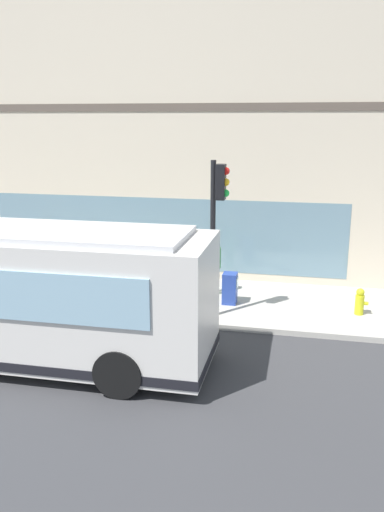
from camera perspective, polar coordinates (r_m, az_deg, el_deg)
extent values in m
plane|color=#38383A|center=(12.38, -11.42, -11.31)|extent=(120.00, 120.00, 0.00)
cube|color=#B2ADA3|center=(16.36, -4.96, -4.29)|extent=(4.06, 40.00, 0.15)
cube|color=beige|center=(21.26, -0.36, 14.06)|extent=(7.87, 17.19, 10.34)
cube|color=brown|center=(17.59, -3.19, 15.64)|extent=(0.36, 16.84, 0.24)
cube|color=slate|center=(17.89, -3.09, 2.44)|extent=(0.12, 12.03, 2.40)
cube|color=#8CB2C6|center=(13.68, -18.15, -0.32)|extent=(0.13, 8.20, 1.00)
cylinder|color=black|center=(12.74, -4.37, -7.82)|extent=(0.31, 1.00, 1.00)
cylinder|color=black|center=(10.75, -7.86, -12.33)|extent=(0.31, 1.00, 1.00)
cylinder|color=black|center=(13.91, 2.23, 1.64)|extent=(0.14, 0.14, 4.18)
cube|color=black|center=(13.62, 3.09, 7.93)|extent=(0.32, 0.24, 0.90)
sphere|color=red|center=(13.57, 3.66, 9.08)|extent=(0.20, 0.20, 0.20)
sphere|color=yellow|center=(13.60, 3.64, 7.91)|extent=(0.20, 0.20, 0.20)
sphere|color=green|center=(13.63, 3.62, 6.74)|extent=(0.20, 0.20, 0.20)
cylinder|color=gold|center=(15.22, 17.52, -5.00)|extent=(0.24, 0.24, 0.55)
sphere|color=gold|center=(15.11, 17.62, -3.73)|extent=(0.22, 0.22, 0.22)
cylinder|color=gold|center=(15.22, 18.17, -4.85)|extent=(0.10, 0.12, 0.10)
cylinder|color=gold|center=(15.36, 17.48, -4.62)|extent=(0.12, 0.10, 0.10)
cylinder|color=#3F8C4C|center=(16.30, 2.35, -2.56)|extent=(0.14, 0.14, 0.80)
cylinder|color=#3F8C4C|center=(16.15, 2.69, -2.72)|extent=(0.14, 0.14, 0.80)
cylinder|color=#3F8C4C|center=(16.03, 2.55, -0.18)|extent=(0.32, 0.32, 0.64)
sphere|color=tan|center=(15.92, 2.56, 1.31)|extent=(0.22, 0.22, 0.22)
cylinder|color=#B23338|center=(18.94, -19.51, -1.05)|extent=(0.14, 0.14, 0.75)
cylinder|color=#99994C|center=(15.16, -0.49, -3.72)|extent=(0.14, 0.14, 0.88)
cylinder|color=#99994C|center=(15.32, -0.77, -3.53)|extent=(0.14, 0.14, 0.88)
cylinder|color=#99994C|center=(15.01, -0.64, -0.77)|extent=(0.32, 0.32, 0.69)
sphere|color=beige|center=(14.90, -0.65, 0.96)|extent=(0.24, 0.24, 0.24)
cube|color=#263F99|center=(15.36, 4.08, -3.47)|extent=(0.44, 0.40, 0.90)
cube|color=#8CB2C6|center=(15.28, 4.87, -2.88)|extent=(0.35, 0.03, 0.30)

